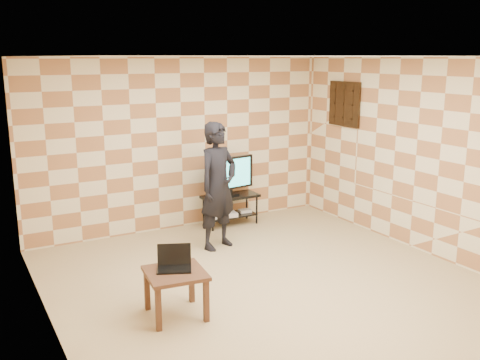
# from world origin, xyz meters

# --- Properties ---
(floor) EXTENTS (5.00, 5.00, 0.00)m
(floor) POSITION_xyz_m (0.00, 0.00, 0.00)
(floor) COLOR tan
(floor) RESTS_ON ground
(wall_back) EXTENTS (5.00, 0.02, 2.70)m
(wall_back) POSITION_xyz_m (0.00, 2.50, 1.35)
(wall_back) COLOR beige
(wall_back) RESTS_ON ground
(wall_front) EXTENTS (5.00, 0.02, 2.70)m
(wall_front) POSITION_xyz_m (0.00, -2.50, 1.35)
(wall_front) COLOR beige
(wall_front) RESTS_ON ground
(wall_left) EXTENTS (0.02, 5.00, 2.70)m
(wall_left) POSITION_xyz_m (-2.50, 0.00, 1.35)
(wall_left) COLOR beige
(wall_left) RESTS_ON ground
(wall_right) EXTENTS (0.02, 5.00, 2.70)m
(wall_right) POSITION_xyz_m (2.50, 0.00, 1.35)
(wall_right) COLOR beige
(wall_right) RESTS_ON ground
(ceiling) EXTENTS (5.00, 5.00, 0.02)m
(ceiling) POSITION_xyz_m (0.00, 0.00, 2.70)
(ceiling) COLOR white
(ceiling) RESTS_ON wall_back
(wall_art) EXTENTS (0.04, 0.72, 0.72)m
(wall_art) POSITION_xyz_m (2.47, 1.55, 1.95)
(wall_art) COLOR black
(wall_art) RESTS_ON wall_right
(tv_stand) EXTENTS (0.92, 0.41, 0.50)m
(tv_stand) POSITION_xyz_m (0.70, 2.18, 0.36)
(tv_stand) COLOR black
(tv_stand) RESTS_ON floor
(tv) EXTENTS (0.87, 0.20, 0.63)m
(tv) POSITION_xyz_m (0.70, 2.18, 0.85)
(tv) COLOR black
(tv) RESTS_ON tv_stand
(dvd_player) EXTENTS (0.44, 0.34, 0.07)m
(dvd_player) POSITION_xyz_m (0.55, 2.15, 0.21)
(dvd_player) COLOR silver
(dvd_player) RESTS_ON tv_stand
(game_console) EXTENTS (0.21, 0.16, 0.04)m
(game_console) POSITION_xyz_m (0.98, 2.19, 0.19)
(game_console) COLOR silver
(game_console) RESTS_ON tv_stand
(side_table) EXTENTS (0.67, 0.67, 0.50)m
(side_table) POSITION_xyz_m (-1.30, -0.34, 0.41)
(side_table) COLOR #3D1D13
(side_table) RESTS_ON floor
(laptop) EXTENTS (0.44, 0.40, 0.24)m
(laptop) POSITION_xyz_m (-1.27, -0.25, 0.55)
(laptop) COLOR black
(laptop) RESTS_ON side_table
(person) EXTENTS (0.77, 0.62, 1.82)m
(person) POSITION_xyz_m (0.05, 1.33, 0.91)
(person) COLOR black
(person) RESTS_ON floor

